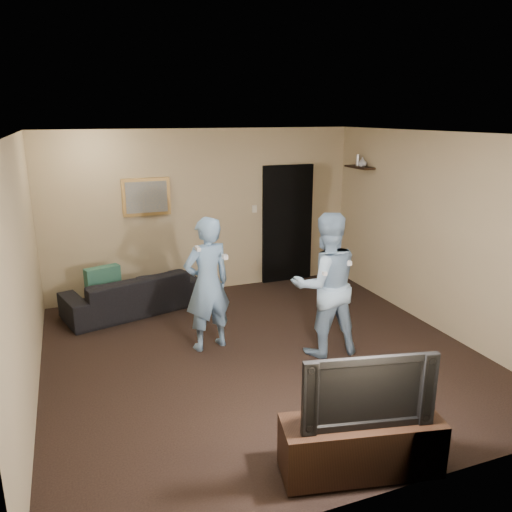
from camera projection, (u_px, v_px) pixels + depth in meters
name	position (u px, v px, depth m)	size (l,w,h in m)	color
ground	(261.00, 354.00, 6.06)	(5.00, 5.00, 0.00)	black
ceiling	(261.00, 134.00, 5.35)	(5.00, 5.00, 0.04)	silver
wall_back	(204.00, 212.00, 7.96)	(5.00, 0.04, 2.60)	tan
wall_front	(392.00, 339.00, 3.46)	(5.00, 0.04, 2.60)	tan
wall_left	(22.00, 274.00, 4.85)	(0.04, 5.00, 2.60)	tan
wall_right	(438.00, 233.00, 6.56)	(0.04, 5.00, 2.60)	tan
sofa	(133.00, 293.00, 7.30)	(1.95, 0.76, 0.57)	black
throw_pillow	(103.00, 283.00, 7.11)	(0.49, 0.16, 0.49)	#1A5041
painting_frame	(146.00, 197.00, 7.54)	(0.72, 0.05, 0.57)	olive
painting_canvas	(147.00, 197.00, 7.52)	(0.62, 0.01, 0.47)	slate
doorway	(287.00, 224.00, 8.51)	(0.90, 0.06, 2.00)	black
light_switch	(254.00, 209.00, 8.22)	(0.08, 0.02, 0.12)	silver
wall_shelf	(359.00, 167.00, 7.95)	(0.20, 0.60, 0.03)	black
shelf_vase	(362.00, 162.00, 7.86)	(0.14, 0.14, 0.15)	silver
shelf_figurine	(358.00, 160.00, 7.98)	(0.06, 0.06, 0.18)	#BCBCC0
tv_console	(361.00, 445.00, 3.99)	(1.28, 0.41, 0.46)	black
television	(365.00, 386.00, 3.84)	(1.05, 0.14, 0.60)	black
wii_player_left	(207.00, 284.00, 6.01)	(0.67, 0.55, 1.66)	#6F97C1
wii_player_right	(325.00, 285.00, 5.89)	(0.89, 0.72, 1.73)	#8EB0CF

